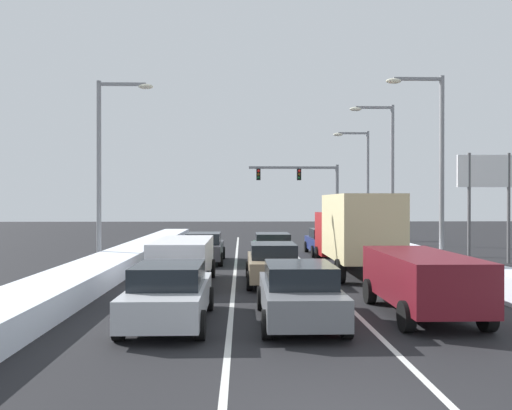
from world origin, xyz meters
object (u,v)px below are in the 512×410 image
at_px(suv_maroon_right_lane_nearest, 421,278).
at_px(sedan_navy_right_lane_third, 325,242).
at_px(sedan_silver_left_lane_nearest, 169,293).
at_px(roadside_sign_right, 489,183).
at_px(suv_white_left_lane_second, 183,257).
at_px(street_lamp_left_mid, 106,157).
at_px(sedan_tan_center_lane_second, 273,263).
at_px(traffic_light_gantry, 309,185).
at_px(street_lamp_right_near, 434,155).
at_px(box_truck_right_lane_second, 355,229).
at_px(street_lamp_right_far, 363,177).
at_px(sedan_charcoal_left_lane_third, 204,247).
at_px(sedan_gray_center_lane_nearest, 299,293).
at_px(sedan_green_center_lane_third, 272,248).
at_px(street_lamp_right_mid, 387,166).

distance_m(suv_maroon_right_lane_nearest, sedan_navy_right_lane_third, 15.98).
xyz_separation_m(sedan_silver_left_lane_nearest, roadside_sign_right, (14.12, 12.27, 3.25)).
bearing_deg(suv_white_left_lane_second, street_lamp_left_mid, 128.44).
xyz_separation_m(suv_white_left_lane_second, roadside_sign_right, (14.47, 6.19, 3.00)).
relative_size(sedan_tan_center_lane_second, roadside_sign_right, 0.82).
bearing_deg(traffic_light_gantry, street_lamp_right_near, -81.28).
bearing_deg(sedan_silver_left_lane_nearest, traffic_light_gantry, 75.88).
bearing_deg(box_truck_right_lane_second, street_lamp_right_near, 20.06).
xyz_separation_m(sedan_navy_right_lane_third, street_lamp_right_far, (4.05, 7.70, 4.17)).
distance_m(suv_maroon_right_lane_nearest, sedan_charcoal_left_lane_third, 13.97).
relative_size(sedan_silver_left_lane_nearest, suv_white_left_lane_second, 0.92).
height_order(sedan_silver_left_lane_nearest, roadside_sign_right, roadside_sign_right).
xyz_separation_m(suv_white_left_lane_second, street_lamp_left_mid, (-4.21, 5.30, 4.18)).
xyz_separation_m(suv_maroon_right_lane_nearest, sedan_gray_center_lane_nearest, (-3.36, -0.70, -0.25)).
bearing_deg(sedan_navy_right_lane_third, sedan_gray_center_lane_nearest, -101.56).
bearing_deg(street_lamp_left_mid, roadside_sign_right, 2.72).
bearing_deg(sedan_green_center_lane_third, sedan_silver_left_lane_nearest, -104.89).
height_order(sedan_green_center_lane_third, sedan_silver_left_lane_nearest, same).
xyz_separation_m(sedan_gray_center_lane_nearest, sedan_tan_center_lane_second, (-0.27, 6.31, 0.00)).
height_order(suv_white_left_lane_second, roadside_sign_right, roadside_sign_right).
xyz_separation_m(sedan_gray_center_lane_nearest, suv_white_left_lane_second, (-3.60, 6.07, 0.25)).
relative_size(suv_maroon_right_lane_nearest, sedan_tan_center_lane_second, 1.09).
bearing_deg(suv_white_left_lane_second, street_lamp_right_far, 58.85).
bearing_deg(roadside_sign_right, street_lamp_right_near, -148.14).
height_order(sedan_green_center_lane_third, street_lamp_right_far, street_lamp_right_far).
height_order(suv_maroon_right_lane_nearest, box_truck_right_lane_second, box_truck_right_lane_second).
height_order(sedan_navy_right_lane_third, street_lamp_right_near, street_lamp_right_near).
xyz_separation_m(street_lamp_right_near, roadside_sign_right, (3.61, 2.24, -1.18)).
height_order(sedan_gray_center_lane_nearest, roadside_sign_right, roadside_sign_right).
bearing_deg(sedan_navy_right_lane_third, street_lamp_left_mid, -154.70).
relative_size(sedan_tan_center_lane_second, street_lamp_right_mid, 0.51).
height_order(sedan_navy_right_lane_third, sedan_silver_left_lane_nearest, same).
xyz_separation_m(sedan_silver_left_lane_nearest, street_lamp_left_mid, (-4.56, 11.39, 4.43)).
distance_m(sedan_charcoal_left_lane_third, street_lamp_right_far, 16.25).
height_order(box_truck_right_lane_second, sedan_silver_left_lane_nearest, box_truck_right_lane_second).
bearing_deg(traffic_light_gantry, sedan_navy_right_lane_third, -93.63).
height_order(suv_maroon_right_lane_nearest, sedan_charcoal_left_lane_third, suv_maroon_right_lane_nearest).
xyz_separation_m(street_lamp_right_near, street_lamp_left_mid, (-15.07, 1.36, -0.01)).
bearing_deg(roadside_sign_right, suv_maroon_right_lane_nearest, -123.04).
xyz_separation_m(suv_maroon_right_lane_nearest, street_lamp_right_mid, (3.80, 16.50, 4.21)).
xyz_separation_m(sedan_silver_left_lane_nearest, street_lamp_right_far, (10.71, 24.38, 4.17)).
xyz_separation_m(sedan_gray_center_lane_nearest, sedan_silver_left_lane_nearest, (-3.24, -0.02, 0.00)).
bearing_deg(traffic_light_gantry, street_lamp_left_mid, -123.25).
xyz_separation_m(sedan_navy_right_lane_third, sedan_green_center_lane_third, (-3.32, -4.17, 0.00)).
bearing_deg(roadside_sign_right, box_truck_right_lane_second, -153.97).
bearing_deg(street_lamp_left_mid, sedan_silver_left_lane_nearest, -68.17).
relative_size(sedan_green_center_lane_third, street_lamp_right_mid, 0.51).
distance_m(box_truck_right_lane_second, street_lamp_right_near, 5.30).
bearing_deg(street_lamp_left_mid, suv_maroon_right_lane_nearest, -43.73).
height_order(sedan_silver_left_lane_nearest, suv_white_left_lane_second, suv_white_left_lane_second).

